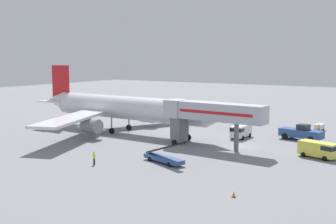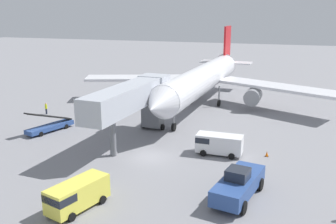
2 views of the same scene
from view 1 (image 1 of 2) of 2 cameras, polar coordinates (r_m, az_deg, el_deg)
ground_plane at (r=70.29m, az=9.48°, el=-4.45°), size 300.00×300.00×0.00m
airplane_at_gate at (r=82.18m, az=-5.95°, el=0.52°), size 43.34×43.69×12.33m
jet_bridge at (r=68.00m, az=5.12°, el=-0.21°), size 4.30×17.02×7.17m
pushback_tug at (r=77.61m, az=16.90°, el=-2.61°), size 3.79×7.55×2.76m
belt_loader_truck at (r=58.64m, az=-0.56°, el=-5.90°), size 3.51×6.88×3.20m
service_van_far_right at (r=77.38m, az=9.40°, el=-2.42°), size 4.97×2.31×2.24m
service_van_mid_center at (r=64.83m, az=18.99°, el=-4.56°), size 3.42×5.64×2.25m
baggage_cart_rear_right at (r=88.65m, az=19.02°, el=-1.86°), size 2.70×1.37×1.31m
ground_crew_worker_foreground at (r=85.50m, az=18.97°, el=-2.03°), size 0.49×0.49×1.81m
ground_crew_worker_midground at (r=58.54m, az=-9.57°, el=-5.86°), size 0.36×0.36×1.75m
safety_cone_alpha at (r=92.89m, az=12.13°, el=-1.46°), size 0.49×0.49×0.74m
safety_cone_bravo at (r=45.36m, az=8.53°, el=-10.49°), size 0.42×0.42×0.64m
safety_cone_charlie at (r=82.66m, az=10.15°, el=-2.52°), size 0.38×0.38×0.59m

